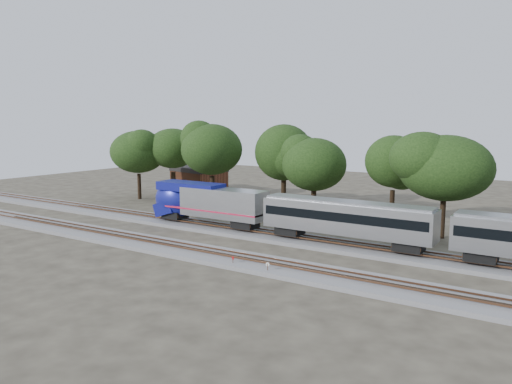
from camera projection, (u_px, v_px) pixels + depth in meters
ground at (241, 249)px, 51.03m from camera, size 160.00×160.00×0.00m
track_far at (271, 236)px, 55.99m from camera, size 160.00×5.00×0.73m
track_near at (217, 256)px, 47.67m from camera, size 160.00×5.00×0.73m
switch_stand_red at (233, 260)px, 44.73m from camera, size 0.30×0.13×0.98m
switch_stand_white at (268, 267)px, 42.44m from camera, size 0.35×0.07×1.09m
switch_lever at (253, 270)px, 43.49m from camera, size 0.57×0.45×0.30m
brick_building at (199, 179)px, 92.99m from camera, size 10.74×8.65×4.55m
tree_0 at (138, 152)px, 82.65m from camera, size 8.02×8.02×11.31m
tree_1 at (173, 148)px, 82.11m from camera, size 8.64×8.64×12.18m
tree_2 at (212, 150)px, 75.12m from camera, size 8.86×8.86×12.50m
tree_3 at (284, 153)px, 74.34m from camera, size 8.47×8.47×11.93m
tree_4 at (314, 165)px, 67.90m from camera, size 7.24×7.24×10.20m
tree_5 at (394, 162)px, 62.73m from camera, size 8.07×8.07×11.38m
tree_6 at (445, 168)px, 54.71m from camera, size 8.01×8.01×11.29m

